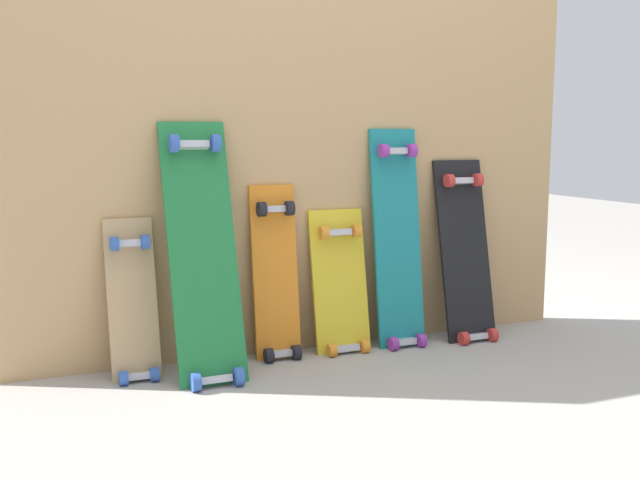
# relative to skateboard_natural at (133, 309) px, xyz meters

# --- Properties ---
(ground_plane) EXTENTS (12.00, 12.00, 0.00)m
(ground_plane) POSITION_rel_skateboard_natural_xyz_m (0.69, 0.04, -0.24)
(ground_plane) COLOR #9E9991
(plywood_wall_panel) EXTENTS (2.31, 0.04, 1.64)m
(plywood_wall_panel) POSITION_rel_skateboard_natural_xyz_m (0.69, 0.11, 0.58)
(plywood_wall_panel) COLOR tan
(plywood_wall_panel) RESTS_ON ground
(skateboard_natural) EXTENTS (0.17, 0.20, 0.62)m
(skateboard_natural) POSITION_rel_skateboard_natural_xyz_m (0.00, 0.00, 0.00)
(skateboard_natural) COLOR tan
(skateboard_natural) RESTS_ON ground
(skateboard_green) EXTENTS (0.24, 0.35, 0.95)m
(skateboard_green) POSITION_rel_skateboard_natural_xyz_m (0.23, -0.08, 0.17)
(skateboard_green) COLOR #1E7238
(skateboard_green) RESTS_ON ground
(skateboard_orange) EXTENTS (0.17, 0.15, 0.72)m
(skateboard_orange) POSITION_rel_skateboard_natural_xyz_m (0.53, 0.03, 0.05)
(skateboard_orange) COLOR orange
(skateboard_orange) RESTS_ON ground
(skateboard_yellow) EXTENTS (0.22, 0.17, 0.62)m
(skateboard_yellow) POSITION_rel_skateboard_natural_xyz_m (0.79, 0.02, 0.00)
(skateboard_yellow) COLOR gold
(skateboard_yellow) RESTS_ON ground
(skateboard_teal) EXTENTS (0.20, 0.19, 0.93)m
(skateboard_teal) POSITION_rel_skateboard_natural_xyz_m (1.04, 0.01, 0.16)
(skateboard_teal) COLOR #197A7F
(skateboard_teal) RESTS_ON ground
(skateboard_black) EXTENTS (0.22, 0.23, 0.80)m
(skateboard_black) POSITION_rel_skateboard_natural_xyz_m (1.34, -0.01, 0.09)
(skateboard_black) COLOR black
(skateboard_black) RESTS_ON ground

